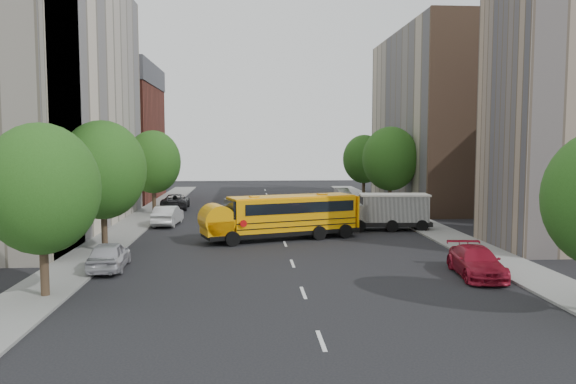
{
  "coord_description": "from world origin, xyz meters",
  "views": [
    {
      "loc": [
        -2.4,
        -37.99,
        6.55
      ],
      "look_at": [
        0.48,
        2.0,
        3.05
      ],
      "focal_mm": 35.0,
      "sensor_mm": 36.0,
      "label": 1
    }
  ],
  "objects": [
    {
      "name": "street_tree_5",
      "position": [
        11.0,
        26.0,
        4.7
      ],
      "size": [
        4.86,
        4.86,
        7.51
      ],
      "color": "#38281C",
      "rests_on": "ground"
    },
    {
      "name": "sidewalk_right",
      "position": [
        11.5,
        5.0,
        0.06
      ],
      "size": [
        3.0,
        80.0,
        0.12
      ],
      "primitive_type": "cube",
      "color": "slate",
      "rests_on": "ground"
    },
    {
      "name": "building_left_redbrick",
      "position": [
        -18.0,
        28.0,
        6.5
      ],
      "size": [
        10.0,
        15.0,
        13.0
      ],
      "primitive_type": "cube",
      "color": "maroon",
      "rests_on": "ground"
    },
    {
      "name": "street_tree_2",
      "position": [
        -11.0,
        14.0,
        4.83
      ],
      "size": [
        4.99,
        4.99,
        7.71
      ],
      "color": "#38281C",
      "rests_on": "ground"
    },
    {
      "name": "lane_markings",
      "position": [
        0.0,
        10.0,
        0.01
      ],
      "size": [
        0.15,
        64.0,
        0.01
      ],
      "primitive_type": "cube",
      "color": "silver",
      "rests_on": "ground"
    },
    {
      "name": "ground",
      "position": [
        0.0,
        0.0,
        0.0
      ],
      "size": [
        120.0,
        120.0,
        0.0
      ],
      "primitive_type": "plane",
      "color": "black",
      "rests_on": "ground"
    },
    {
      "name": "parked_car_4",
      "position": [
        9.6,
        17.8,
        0.7
      ],
      "size": [
        1.84,
        4.18,
        1.4
      ],
      "primitive_type": "imported",
      "rotation": [
        0.0,
        0.0,
        0.05
      ],
      "color": "#2C304E",
      "rests_on": "ground"
    },
    {
      "name": "street_tree_4",
      "position": [
        11.0,
        14.0,
        5.08
      ],
      "size": [
        5.25,
        5.25,
        8.1
      ],
      "color": "#38281C",
      "rests_on": "ground"
    },
    {
      "name": "parked_car_3",
      "position": [
        8.8,
        -11.55,
        0.72
      ],
      "size": [
        2.5,
        5.14,
        1.44
      ],
      "primitive_type": "imported",
      "rotation": [
        0.0,
        0.0,
        -0.1
      ],
      "color": "maroon",
      "rests_on": "ground"
    },
    {
      "name": "school_bus",
      "position": [
        -0.17,
        -0.23,
        1.7
      ],
      "size": [
        10.97,
        5.71,
        3.04
      ],
      "rotation": [
        0.0,
        0.0,
        0.32
      ],
      "color": "black",
      "rests_on": "ground"
    },
    {
      "name": "street_tree_0",
      "position": [
        -11.0,
        -14.0,
        4.64
      ],
      "size": [
        4.8,
        4.8,
        7.41
      ],
      "color": "#38281C",
      "rests_on": "ground"
    },
    {
      "name": "parked_car_1",
      "position": [
        -8.8,
        6.99,
        0.79
      ],
      "size": [
        2.03,
        4.91,
        1.58
      ],
      "primitive_type": "imported",
      "rotation": [
        0.0,
        0.0,
        3.07
      ],
      "color": "silver",
      "rests_on": "ground"
    },
    {
      "name": "street_tree_1",
      "position": [
        -11.0,
        -4.0,
        4.95
      ],
      "size": [
        5.12,
        5.12,
        7.9
      ],
      "color": "#38281C",
      "rests_on": "ground"
    },
    {
      "name": "parked_car_5",
      "position": [
        8.8,
        27.52,
        0.64
      ],
      "size": [
        1.59,
        3.93,
        1.27
      ],
      "primitive_type": "imported",
      "rotation": [
        0.0,
        0.0,
        0.07
      ],
      "color": "#A4A39E",
      "rests_on": "ground"
    },
    {
      "name": "safari_truck",
      "position": [
        8.14,
        3.32,
        1.45
      ],
      "size": [
        6.55,
        2.81,
        2.74
      ],
      "rotation": [
        0.0,
        0.0,
        -0.07
      ],
      "color": "black",
      "rests_on": "ground"
    },
    {
      "name": "sidewalk_left",
      "position": [
        -11.5,
        5.0,
        0.06
      ],
      "size": [
        3.0,
        80.0,
        0.12
      ],
      "primitive_type": "cube",
      "color": "slate",
      "rests_on": "ground"
    },
    {
      "name": "building_right_sidewall",
      "position": [
        18.0,
        9.0,
        9.0
      ],
      "size": [
        10.1,
        0.3,
        18.0
      ],
      "primitive_type": "cube",
      "color": "brown",
      "rests_on": "ground"
    },
    {
      "name": "building_right_far",
      "position": [
        18.0,
        20.0,
        9.0
      ],
      "size": [
        10.0,
        22.0,
        18.0
      ],
      "primitive_type": "cube",
      "color": "tan",
      "rests_on": "ground"
    },
    {
      "name": "parked_car_2",
      "position": [
        -9.6,
        18.22,
        0.76
      ],
      "size": [
        2.66,
        5.52,
        1.51
      ],
      "primitive_type": "imported",
      "rotation": [
        0.0,
        0.0,
        3.17
      ],
      "color": "black",
      "rests_on": "ground"
    },
    {
      "name": "building_left_cream",
      "position": [
        -18.0,
        6.0,
        10.0
      ],
      "size": [
        10.0,
        26.0,
        20.0
      ],
      "primitive_type": "cube",
      "color": "beige",
      "rests_on": "ground"
    },
    {
      "name": "parked_car_0",
      "position": [
        -9.6,
        -8.78,
        0.75
      ],
      "size": [
        2.02,
        4.5,
        1.5
      ],
      "primitive_type": "imported",
      "rotation": [
        0.0,
        0.0,
        3.2
      ],
      "color": "#B5B3BB",
      "rests_on": "ground"
    }
  ]
}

